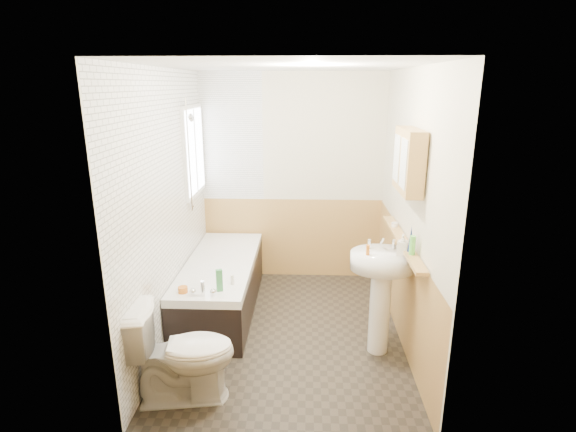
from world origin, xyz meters
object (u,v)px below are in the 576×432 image
Objects in this scene: toilet at (182,353)px; medicine_cabinet at (409,161)px; sink at (381,282)px; pine_shelf at (402,241)px; bathtub at (221,284)px.

toilet is 2.36m from medicine_cabinet.
pine_shelf is (0.20, 0.20, 0.32)m from sink.
sink reaches higher than pine_shelf.
sink is (1.60, 0.71, 0.29)m from toilet.
pine_shelf is (1.77, -0.54, 0.71)m from bathtub.
medicine_cabinet is (-0.03, -0.13, 0.75)m from pine_shelf.
sink is at bearing -135.59° from pine_shelf.
pine_shelf is at bearing -71.46° from toilet.
toilet is (-0.03, -1.44, 0.10)m from bathtub.
medicine_cabinet is at bearing -20.90° from bathtub.
medicine_cabinet reaches higher than toilet.
bathtub is 2.37m from medicine_cabinet.
sink reaches higher than toilet.
medicine_cabinet is (0.17, 0.07, 1.06)m from sink.
sink is 1.08m from medicine_cabinet.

